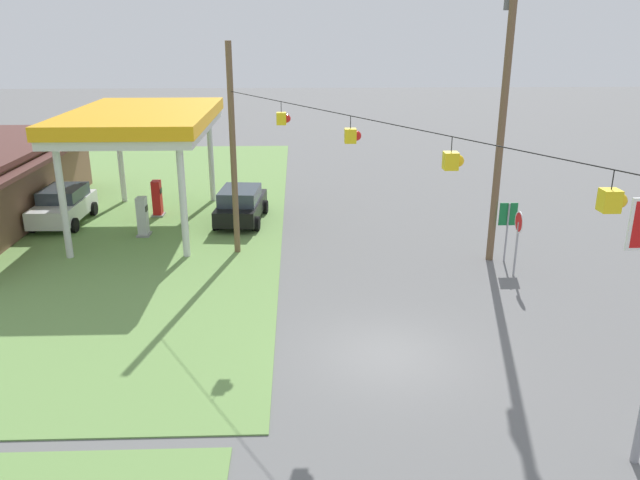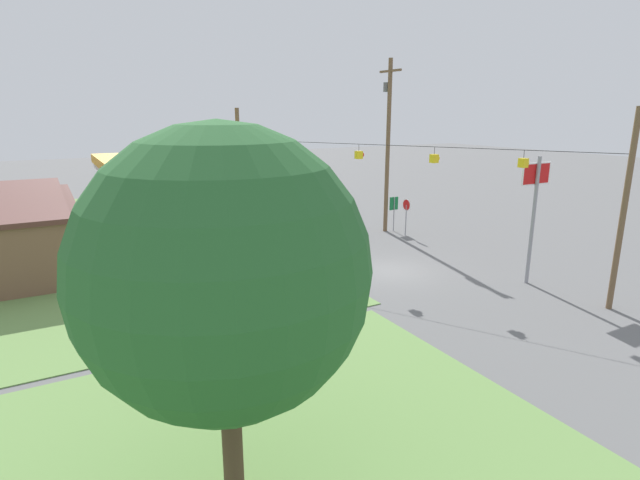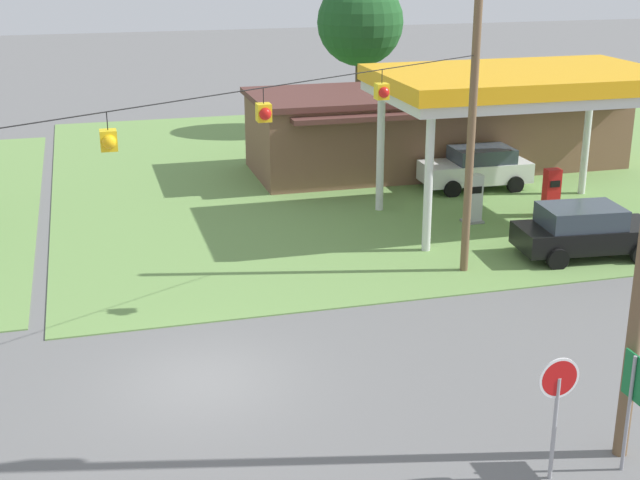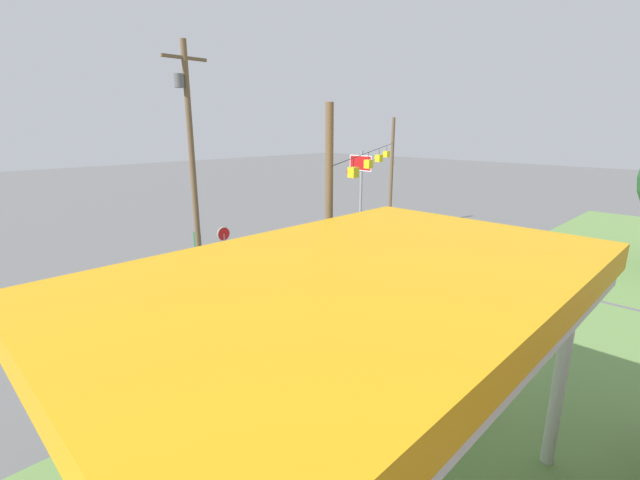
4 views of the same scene
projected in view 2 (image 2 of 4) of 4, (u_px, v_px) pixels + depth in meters
The scene contains 14 objects.
ground_plane at pixel (391, 271), 26.20m from camera, with size 160.00×160.00×0.00m, color slate.
grass_verge_station_corner at pixel (19, 249), 30.30m from camera, with size 36.00×28.00×0.04m, color #6B934C.
gas_station_canopy at pixel (152, 166), 31.12m from camera, with size 9.83×6.07×5.35m.
gas_station_store at pixel (14, 227), 28.44m from camera, with size 16.30×6.05×3.47m.
fuel_pump_near at pixel (163, 233), 30.82m from camera, with size 0.71×0.56×1.78m.
fuel_pump_far at pixel (153, 223), 33.40m from camera, with size 0.71×0.56×1.78m.
car_at_pumps_front at pixel (218, 220), 34.41m from camera, with size 4.60×2.41×1.69m.
car_at_pumps_rear at pixel (86, 233), 30.58m from camera, with size 4.33×2.17×1.70m.
stop_sign_roadside at pixel (406, 209), 33.21m from camera, with size 0.80×0.08×2.50m.
stop_sign_overhead at pixel (535, 196), 23.38m from camera, with size 0.22×1.87×6.14m.
route_sign at pixel (394, 207), 34.56m from camera, with size 0.10×0.70×2.40m.
utility_pole_main at pixel (388, 138), 33.40m from camera, with size 2.20×0.44×11.47m.
signal_span_gantry at pixel (394, 185), 25.07m from camera, with size 17.57×10.24×8.34m.
tree_west_verge at pixel (224, 272), 9.72m from camera, with size 5.81×5.81×8.01m.
Camera 2 is at (-20.00, 15.39, 8.13)m, focal length 28.00 mm.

